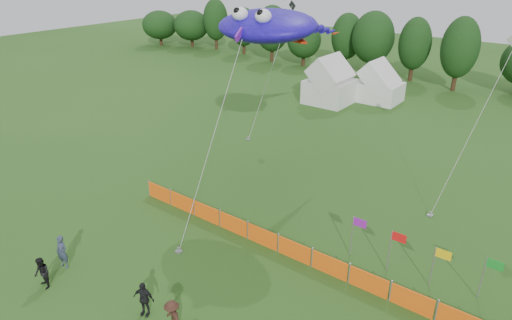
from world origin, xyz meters
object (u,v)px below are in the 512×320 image
Objects in this scene: barrier_fence at (294,250)px; spectator_b at (42,273)px; spectator_c at (173,319)px; spectator_a at (62,252)px; tent_left at (330,84)px; spectator_d at (144,299)px; stingray_kite at (272,25)px; tent_right at (378,86)px.

spectator_b is (-7.94, -8.82, 0.29)m from barrier_fence.
spectator_a is at bearing -156.20° from spectator_c.
spectator_d is at bearing -74.48° from tent_left.
barrier_fence is 12.59× the size of spectator_a.
spectator_b is 0.09× the size of stingray_kite.
tent_left is 33.73m from spectator_b.
tent_right is at bearing 96.21° from stingray_kite.
spectator_c is at bearing -21.77° from spectator_d.
spectator_b is at bearing -89.89° from tent_right.
stingray_kite is (3.06, 12.95, 9.52)m from spectator_a.
spectator_c reaches higher than spectator_b.
barrier_fence is 13.09× the size of spectator_c.
spectator_b is at bearing -131.97° from barrier_fence.
spectator_d reaches higher than barrier_fence.
tent_left is 2.80× the size of spectator_b.
spectator_b is 7.05m from spectator_c.
spectator_b is at bearing -83.52° from tent_left.
spectator_d is (5.69, 0.28, -0.05)m from spectator_a.
tent_left is 2.70× the size of spectator_d.
spectator_c is at bearing -10.81° from spectator_a.
stingray_kite is (2.46, -22.66, 8.74)m from tent_right.
tent_left is 2.64× the size of spectator_c.
tent_left is 0.20× the size of barrier_fence.
barrier_fence is at bearing -45.05° from stingray_kite.
tent_left is at bearing 83.17° from spectator_a.
spectator_c is (6.92, -35.40, -0.82)m from tent_right.
barrier_fence is at bearing -74.16° from tent_right.
spectator_b is at bearing -144.41° from spectator_c.
tent_left reaches higher than spectator_a.
spectator_a is (3.14, -32.07, -1.10)m from tent_left.
tent_right is at bearing 105.84° from barrier_fence.
spectator_b is at bearing 179.07° from spectator_d.
spectator_d is (8.83, -31.79, -1.15)m from tent_left.
spectator_b is 17.45m from stingray_kite.
stingray_kite reaches higher than tent_right.
tent_right is 2.67× the size of spectator_a.
tent_left reaches higher than tent_right.
tent_right is 24.41m from stingray_kite.
barrier_fence is 1.31× the size of stingray_kite.
spectator_c is at bearing -70.71° from stingray_kite.
spectator_c is at bearing -98.55° from barrier_fence.
spectator_d is at bearing 29.68° from spectator_b.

